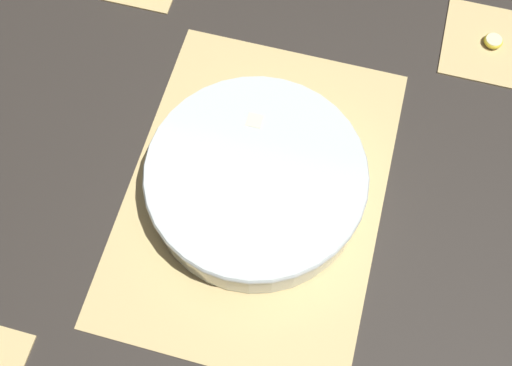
{
  "coord_description": "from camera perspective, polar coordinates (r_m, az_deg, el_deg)",
  "views": [
    {
      "loc": [
        0.32,
        0.09,
        0.79
      ],
      "look_at": [
        0.0,
        0.0,
        0.03
      ],
      "focal_mm": 42.0,
      "sensor_mm": 36.0,
      "label": 1
    }
  ],
  "objects": [
    {
      "name": "ground_plane",
      "position": [
        0.85,
        0.0,
        -0.88
      ],
      "size": [
        6.0,
        6.0,
        0.0
      ],
      "primitive_type": "plane",
      "color": "#2D2823"
    },
    {
      "name": "bamboo_mat_center",
      "position": [
        0.85,
        0.0,
        -0.8
      ],
      "size": [
        0.49,
        0.36,
        0.01
      ],
      "color": "#D6B775",
      "rests_on": "ground_plane"
    },
    {
      "name": "coaster_mat_far_left",
      "position": [
        1.05,
        21.53,
        12.23
      ],
      "size": [
        0.15,
        0.15,
        0.01
      ],
      "color": "#D6B775",
      "rests_on": "ground_plane"
    },
    {
      "name": "fruit_salad_bowl",
      "position": [
        0.81,
        -0.07,
        0.36
      ],
      "size": [
        0.3,
        0.3,
        0.07
      ],
      "color": "silver",
      "rests_on": "bamboo_mat_center"
    },
    {
      "name": "banana_coin_single",
      "position": [
        1.04,
        21.67,
        12.47
      ],
      "size": [
        0.03,
        0.03,
        0.01
      ],
      "color": "beige",
      "rests_on": "coaster_mat_far_left"
    }
  ]
}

